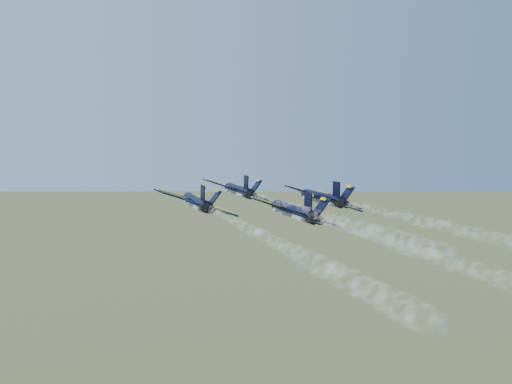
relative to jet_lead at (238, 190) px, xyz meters
name	(u,v)px	position (x,y,z in m)	size (l,w,h in m)	color
jet_lead	(238,190)	(0.00, 0.00, 0.00)	(13.46, 18.20, 5.55)	black
jet_left	(197,202)	(-11.40, -12.18, 0.00)	(13.46, 18.20, 5.55)	black
jet_right	(322,198)	(9.17, -15.01, 0.00)	(13.46, 18.20, 5.55)	black
jet_slot	(293,211)	(-1.44, -26.24, 0.00)	(13.46, 18.20, 5.55)	black
smoke_trail_lead	(335,231)	(-3.53, -41.57, 0.04)	(6.39, 54.96, 2.24)	white
smoke_trail_left	(289,264)	(-14.92, -53.75, 0.04)	(6.39, 54.96, 2.24)	white
smoke_trail_right	(497,251)	(5.64, -56.58, 0.04)	(6.39, 54.96, 2.24)	white
smoke_trail_slot	(502,297)	(-4.96, -67.81, 0.04)	(6.39, 54.96, 2.24)	white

